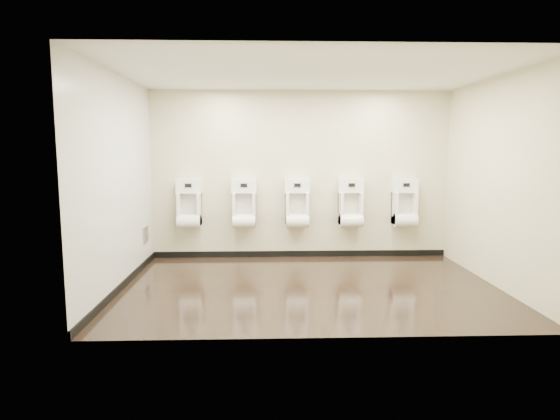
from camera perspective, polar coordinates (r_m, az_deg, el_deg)
The scene contains 15 objects.
ground at distance 6.41m, azimuth 3.64°, elevation -9.22°, with size 5.00×3.50×0.00m, color black.
ceiling at distance 6.21m, azimuth 3.87°, elevation 16.36°, with size 5.00×3.50×0.00m, color silver.
back_wall at distance 7.89m, azimuth 2.50°, elevation 4.28°, with size 5.00×0.02×2.80m, color beige.
front_wall at distance 4.42m, azimuth 5.97°, elevation 1.74°, with size 5.00×0.02×2.80m, color beige.
left_wall at distance 6.41m, azimuth -19.12°, elevation 3.14°, with size 0.02×3.50×2.80m, color beige.
right_wall at distance 6.87m, azimuth 25.03°, elevation 3.11°, with size 0.02×3.50×2.80m, color beige.
tile_overlay_left at distance 6.41m, azimuth -19.08°, elevation 3.14°, with size 0.01×3.50×2.80m, color silver.
skirting_back at distance 8.07m, azimuth 2.45°, elevation -5.34°, with size 5.00×0.02×0.10m, color black.
skirting_left at distance 6.64m, azimuth -18.52°, elevation -8.56°, with size 0.02×3.50×0.10m, color black.
access_panel at distance 7.66m, azimuth -16.07°, elevation -2.88°, with size 0.04×0.25×0.25m.
urinal_0 at distance 7.87m, azimuth -11.00°, elevation 0.35°, with size 0.43×0.32×0.80m.
urinal_1 at distance 7.78m, azimuth -4.39°, elevation 0.38°, with size 0.43×0.32×0.80m.
urinal_2 at distance 7.79m, azimuth 2.10°, elevation 0.41°, with size 0.43×0.32×0.80m.
urinal_3 at distance 7.91m, azimuth 8.61°, elevation 0.43°, with size 0.43×0.32×0.80m.
urinal_4 at distance 8.12m, azimuth 14.95°, elevation 0.45°, with size 0.43×0.32×0.80m.
Camera 1 is at (-0.61, -6.11, 1.84)m, focal length 30.00 mm.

